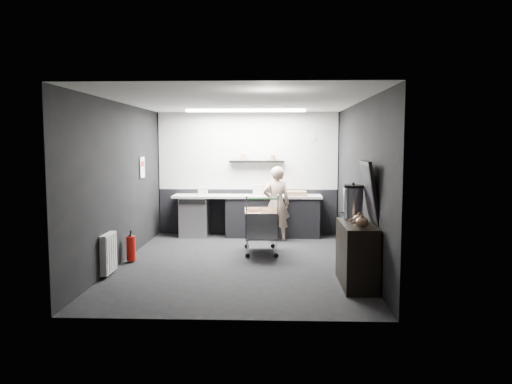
{
  "coord_description": "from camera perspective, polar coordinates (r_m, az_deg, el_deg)",
  "views": [
    {
      "loc": [
        0.58,
        -8.28,
        2.02
      ],
      "look_at": [
        0.26,
        0.4,
        1.17
      ],
      "focal_mm": 35.0,
      "sensor_mm": 36.0,
      "label": 1
    }
  ],
  "objects": [
    {
      "name": "shopping_cart",
      "position": [
        9.18,
        0.53,
        -3.84
      ],
      "size": [
        0.65,
        1.01,
        1.08
      ],
      "color": "silver",
      "rests_on": "floor"
    },
    {
      "name": "floating_shelf",
      "position": [
        10.91,
        0.09,
        3.51
      ],
      "size": [
        1.2,
        0.22,
        0.04
      ],
      "primitive_type": "cube",
      "color": "black",
      "rests_on": "wall_back"
    },
    {
      "name": "ceiling_strip",
      "position": [
        10.17,
        -1.21,
        9.27
      ],
      "size": [
        2.4,
        0.2,
        0.04
      ],
      "primitive_type": "cube",
      "color": "white",
      "rests_on": "ceiling"
    },
    {
      "name": "white_container",
      "position": [
        10.81,
        -6.09,
        0.11
      ],
      "size": [
        0.21,
        0.17,
        0.18
      ],
      "primitive_type": "cube",
      "rotation": [
        0.0,
        0.0,
        0.08
      ],
      "color": "silver",
      "rests_on": "prep_counter"
    },
    {
      "name": "sideboard",
      "position": [
        7.29,
        11.49,
        -6.02
      ],
      "size": [
        0.51,
        1.18,
        1.77
      ],
      "color": "black",
      "rests_on": "floor"
    },
    {
      "name": "wall_clock",
      "position": [
        11.03,
        6.39,
        6.25
      ],
      "size": [
        0.2,
        0.03,
        0.2
      ],
      "primitive_type": "cylinder",
      "rotation": [
        1.57,
        0.0,
        0.0
      ],
      "color": "silver",
      "rests_on": "wall_back"
    },
    {
      "name": "floor",
      "position": [
        8.54,
        -1.89,
        -8.08
      ],
      "size": [
        5.5,
        5.5,
        0.0
      ],
      "primitive_type": "plane",
      "color": "black",
      "rests_on": "ground"
    },
    {
      "name": "wall_left",
      "position": [
        8.7,
        -15.18,
        0.99
      ],
      "size": [
        0.0,
        5.5,
        5.5
      ],
      "primitive_type": "plane",
      "rotation": [
        1.57,
        0.0,
        1.57
      ],
      "color": "black",
      "rests_on": "floor"
    },
    {
      "name": "dado_panel",
      "position": [
        11.13,
        -0.92,
        -2.24
      ],
      "size": [
        3.95,
        0.02,
        1.0
      ],
      "primitive_type": "cube",
      "color": "black",
      "rests_on": "wall_back"
    },
    {
      "name": "wall_right",
      "position": [
        8.43,
        11.78,
        0.93
      ],
      "size": [
        0.0,
        5.5,
        5.5
      ],
      "primitive_type": "plane",
      "rotation": [
        1.57,
        0.0,
        -1.57
      ],
      "color": "black",
      "rests_on": "floor"
    },
    {
      "name": "cardboard_box",
      "position": [
        10.71,
        4.49,
        -0.16
      ],
      "size": [
        0.48,
        0.37,
        0.09
      ],
      "primitive_type": "cube",
      "rotation": [
        0.0,
        0.0,
        0.01
      ],
      "color": "#987551",
      "rests_on": "prep_counter"
    },
    {
      "name": "fire_extinguisher",
      "position": [
        8.8,
        -14.09,
        -6.16
      ],
      "size": [
        0.16,
        0.16,
        0.52
      ],
      "color": "red",
      "rests_on": "floor"
    },
    {
      "name": "wall_front",
      "position": [
        5.6,
        -3.89,
        -1.28
      ],
      "size": [
        5.5,
        0.0,
        5.5
      ],
      "primitive_type": "plane",
      "rotation": [
        -1.57,
        0.0,
        0.0
      ],
      "color": "black",
      "rests_on": "floor"
    },
    {
      "name": "person",
      "position": [
        10.32,
        2.35,
        -1.34
      ],
      "size": [
        0.6,
        0.42,
        1.55
      ],
      "primitive_type": "imported",
      "rotation": [
        0.0,
        0.0,
        3.23
      ],
      "color": "beige",
      "rests_on": "floor"
    },
    {
      "name": "ceiling",
      "position": [
        8.33,
        -1.95,
        10.29
      ],
      "size": [
        5.5,
        5.5,
        0.0
      ],
      "primitive_type": "plane",
      "rotation": [
        3.14,
        0.0,
        0.0
      ],
      "color": "silver",
      "rests_on": "wall_back"
    },
    {
      "name": "kitchen_wall_panel",
      "position": [
        11.03,
        -0.93,
        4.72
      ],
      "size": [
        3.95,
        0.02,
        1.7
      ],
      "primitive_type": "cube",
      "color": "#B9B8B4",
      "rests_on": "wall_back"
    },
    {
      "name": "pink_tub",
      "position": [
        10.75,
        0.25,
        0.24
      ],
      "size": [
        0.23,
        0.23,
        0.23
      ],
      "primitive_type": "cylinder",
      "color": "beige",
      "rests_on": "prep_counter"
    },
    {
      "name": "radiator",
      "position": [
        7.98,
        -16.51,
        -6.72
      ],
      "size": [
        0.1,
        0.5,
        0.6
      ],
      "primitive_type": "cube",
      "color": "silver",
      "rests_on": "wall_left"
    },
    {
      "name": "poster",
      "position": [
        9.93,
        -12.88,
        2.75
      ],
      "size": [
        0.02,
        0.3,
        0.4
      ],
      "primitive_type": "cube",
      "color": "white",
      "rests_on": "wall_left"
    },
    {
      "name": "wall_back",
      "position": [
        11.06,
        -0.92,
        2.14
      ],
      "size": [
        5.5,
        0.0,
        5.5
      ],
      "primitive_type": "plane",
      "rotation": [
        1.57,
        0.0,
        0.0
      ],
      "color": "black",
      "rests_on": "floor"
    },
    {
      "name": "poster_red_band",
      "position": [
        9.92,
        -12.86,
        3.16
      ],
      "size": [
        0.02,
        0.22,
        0.1
      ],
      "primitive_type": "cube",
      "color": "red",
      "rests_on": "poster"
    },
    {
      "name": "prep_counter",
      "position": [
        10.82,
        -0.29,
        -2.69
      ],
      "size": [
        3.2,
        0.61,
        0.9
      ],
      "color": "black",
      "rests_on": "floor"
    }
  ]
}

